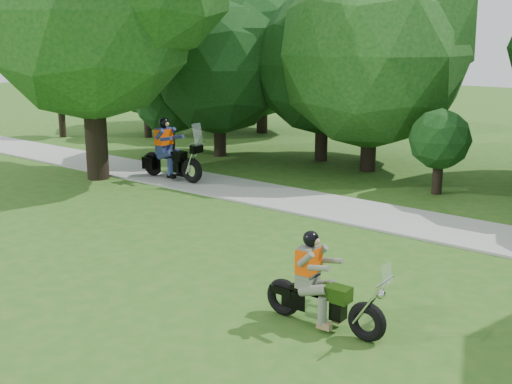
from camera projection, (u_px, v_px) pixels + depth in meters
The scene contains 4 objects.
ground at pixel (205, 363), 8.86m from camera, with size 100.00×100.00×0.00m, color #275919.
walkway at pixel (437, 227), 14.96m from camera, with size 60.00×2.20×0.06m, color gray.
chopper_motorcycle at pixel (318, 292), 9.85m from camera, with size 2.11×0.56×1.51m.
touring_motorcycle at pixel (168, 157), 19.67m from camera, with size 2.46×0.70×1.88m.
Camera 1 is at (5.52, -5.88, 4.42)m, focal length 45.00 mm.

